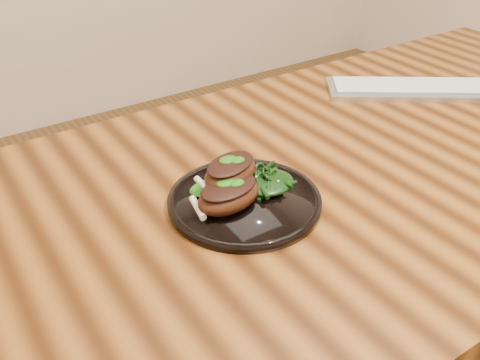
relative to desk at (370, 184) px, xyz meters
name	(u,v)px	position (x,y,z in m)	size (l,w,h in m)	color
desk	(370,184)	(0.00, 0.00, 0.00)	(1.60, 0.80, 0.75)	#371A06
plate	(245,201)	(-0.31, -0.02, 0.09)	(0.25, 0.25, 0.02)	black
lamb_chop_front	(228,194)	(-0.35, -0.02, 0.12)	(0.12, 0.09, 0.05)	#401C0C
lamb_chop_back	(230,171)	(-0.33, 0.01, 0.14)	(0.12, 0.10, 0.05)	#401C0C
herb_smear	(211,187)	(-0.34, 0.04, 0.10)	(0.08, 0.05, 0.00)	#124C08
greens_heap	(268,179)	(-0.27, -0.01, 0.11)	(0.09, 0.08, 0.03)	black
keyboard	(414,89)	(0.27, 0.14, 0.09)	(0.39, 0.32, 0.02)	#B6B9BB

